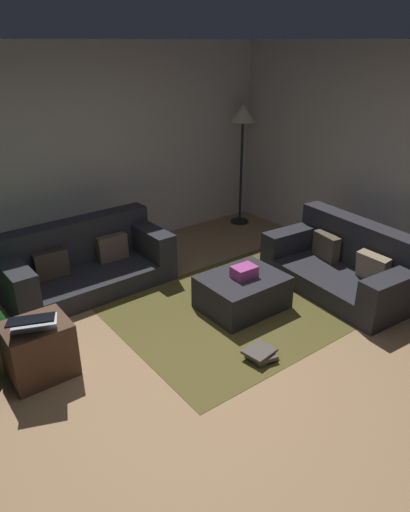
% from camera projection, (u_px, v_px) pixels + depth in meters
% --- Properties ---
extents(ground_plane, '(6.40, 6.40, 0.00)m').
position_uv_depth(ground_plane, '(213.00, 386.00, 3.82)').
color(ground_plane, '#93704C').
extents(rear_partition, '(6.40, 0.12, 2.60)m').
position_uv_depth(rear_partition, '(52.00, 159.00, 5.55)').
color(rear_partition, '#BCB7B2').
rests_on(rear_partition, ground_plane).
extents(couch_left, '(1.86, 0.90, 0.74)m').
position_uv_depth(couch_left, '(84.00, 263.00, 5.27)').
color(couch_left, '#26262B').
rests_on(couch_left, ground_plane).
extents(couch_right, '(1.02, 1.76, 0.74)m').
position_uv_depth(couch_right, '(346.00, 265.00, 5.26)').
color(couch_right, '#26262B').
rests_on(couch_right, ground_plane).
extents(ottoman, '(0.84, 0.66, 0.36)m').
position_uv_depth(ottoman, '(242.00, 292.00, 4.88)').
color(ottoman, '#26262B').
rests_on(ottoman, ground_plane).
extents(gift_box, '(0.25, 0.19, 0.12)m').
position_uv_depth(gift_box, '(244.00, 272.00, 4.78)').
color(gift_box, '#B23F8C').
rests_on(gift_box, ottoman).
extents(tv_remote, '(0.10, 0.17, 0.02)m').
position_uv_depth(tv_remote, '(241.00, 268.00, 4.96)').
color(tv_remote, black).
rests_on(tv_remote, ottoman).
extents(side_table, '(0.52, 0.44, 0.49)m').
position_uv_depth(side_table, '(39.00, 349.00, 3.87)').
color(side_table, '#4C3323').
rests_on(side_table, ground_plane).
extents(laptop, '(0.47, 0.48, 0.16)m').
position_uv_depth(laptop, '(33.00, 322.00, 3.69)').
color(laptop, silver).
rests_on(laptop, side_table).
extents(book_stack, '(0.29, 0.28, 0.09)m').
position_uv_depth(book_stack, '(261.00, 354.00, 4.13)').
color(book_stack, '#387A47').
rests_on(book_stack, ground_plane).
extents(corner_lamp, '(0.36, 0.36, 1.77)m').
position_uv_depth(corner_lamp, '(243.00, 123.00, 6.64)').
color(corner_lamp, black).
rests_on(corner_lamp, ground_plane).
extents(area_rug, '(2.60, 2.00, 0.01)m').
position_uv_depth(area_rug, '(242.00, 307.00, 4.95)').
color(area_rug, brown).
rests_on(area_rug, ground_plane).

